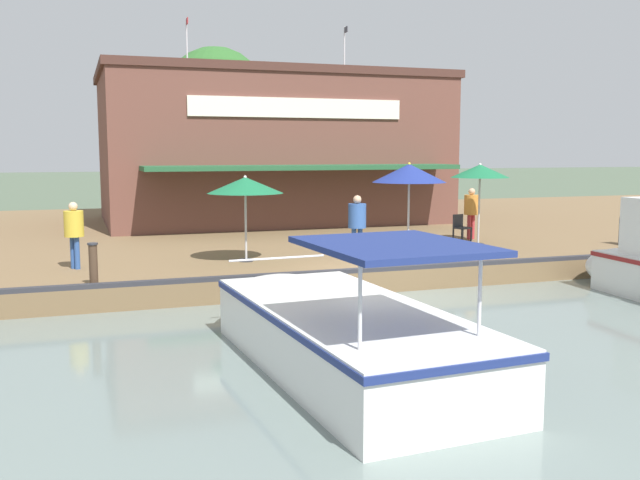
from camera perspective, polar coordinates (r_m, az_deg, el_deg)
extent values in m
plane|color=#4C5B47|center=(17.33, 5.55, -4.47)|extent=(220.00, 220.00, 0.00)
cube|color=brown|center=(27.54, -4.01, 0.50)|extent=(22.00, 56.00, 0.60)
cube|color=#2D2D33|center=(17.30, 5.44, -2.29)|extent=(0.20, 50.40, 0.10)
cube|color=brown|center=(29.87, -4.06, 7.07)|extent=(8.01, 13.27, 5.70)
cube|color=#472A23|center=(30.02, -4.12, 12.80)|extent=(8.17, 13.54, 0.30)
cube|color=#235633|center=(25.18, -1.13, 5.83)|extent=(1.80, 11.28, 0.16)
cube|color=silver|center=(26.03, -1.74, 10.52)|extent=(0.08, 7.96, 0.70)
cylinder|color=silver|center=(31.16, 1.96, 14.54)|extent=(0.06, 0.06, 2.39)
cube|color=#4C4C56|center=(31.15, 2.10, 16.48)|extent=(0.36, 0.03, 0.24)
cylinder|color=silver|center=(29.46, -10.59, 14.82)|extent=(0.06, 0.06, 2.35)
cube|color=#B23338|center=(29.44, -10.59, 16.84)|extent=(0.36, 0.03, 0.24)
cylinder|color=#B7B7B7|center=(19.98, 7.09, 2.19)|extent=(0.06, 0.06, 2.34)
cylinder|color=#2D2D33|center=(20.10, 7.04, -1.05)|extent=(0.36, 0.36, 0.06)
cone|color=navy|center=(19.91, 7.14, 5.33)|extent=(2.05, 2.05, 0.51)
cone|color=yellow|center=(19.91, 7.14, 5.39)|extent=(1.27, 1.27, 0.41)
sphere|color=yellow|center=(19.91, 7.15, 6.06)|extent=(0.08, 0.08, 0.08)
cylinder|color=#B7B7B7|center=(18.64, -5.96, 1.42)|extent=(0.06, 0.06, 2.06)
cylinder|color=#2D2D33|center=(18.77, -5.92, -1.62)|extent=(0.36, 0.36, 0.06)
cone|color=#19663D|center=(18.57, -6.00, 4.39)|extent=(1.97, 1.97, 0.42)
cone|color=silver|center=(18.57, -6.00, 4.45)|extent=(1.22, 1.22, 0.34)
sphere|color=silver|center=(18.56, -6.01, 5.03)|extent=(0.08, 0.08, 0.08)
cylinder|color=#B7B7B7|center=(22.27, 12.60, 2.56)|extent=(0.06, 0.06, 2.33)
cylinder|color=#2D2D33|center=(22.39, 12.53, -0.34)|extent=(0.36, 0.36, 0.06)
cone|color=#19663D|center=(22.21, 12.68, 5.41)|extent=(1.76, 1.76, 0.40)
cone|color=silver|center=(22.21, 12.68, 5.46)|extent=(1.09, 1.09, 0.32)
sphere|color=silver|center=(22.21, 12.70, 5.92)|extent=(0.08, 0.08, 0.08)
cube|color=#2D2D33|center=(23.30, 12.01, 0.42)|extent=(0.05, 0.05, 0.42)
cube|color=#2D2D33|center=(23.01, 11.34, 0.35)|extent=(0.05, 0.05, 0.42)
cube|color=#2D2D33|center=(23.57, 11.28, 0.51)|extent=(0.05, 0.05, 0.42)
cube|color=#2D2D33|center=(23.28, 10.62, 0.45)|extent=(0.05, 0.05, 0.42)
cube|color=#2D2D33|center=(23.27, 11.32, 0.95)|extent=(0.55, 0.55, 0.05)
cube|color=#2D2D33|center=(23.38, 10.98, 1.55)|extent=(0.17, 0.43, 0.40)
cube|color=#2D2D33|center=(23.77, 24.19, 0.08)|extent=(0.04, 0.04, 0.42)
cube|color=#2D2D33|center=(23.49, 23.49, 0.03)|extent=(0.04, 0.04, 0.42)
cube|color=#2D2D33|center=(24.05, 23.52, 0.19)|extent=(0.04, 0.04, 0.42)
cube|color=#2D2D33|center=(23.78, 22.82, 0.15)|extent=(0.04, 0.04, 0.42)
cube|color=#2D2D33|center=(23.75, 23.53, 0.62)|extent=(0.45, 0.45, 0.05)
cube|color=#2D2D33|center=(23.87, 23.23, 1.21)|extent=(0.05, 0.44, 0.40)
cylinder|color=#B23338|center=(23.90, 12.12, 1.05)|extent=(0.13, 0.13, 0.81)
cylinder|color=#B23338|center=(23.78, 11.84, 1.03)|extent=(0.13, 0.13, 0.81)
cylinder|color=orange|center=(23.78, 12.02, 2.78)|extent=(0.47, 0.47, 0.64)
sphere|color=tan|center=(23.75, 12.05, 3.81)|extent=(0.22, 0.22, 0.22)
cylinder|color=#2D5193|center=(19.16, 2.73, -0.26)|extent=(0.13, 0.13, 0.82)
cylinder|color=#2D5193|center=(19.18, 3.22, -0.25)|extent=(0.13, 0.13, 0.82)
cylinder|color=#2D5193|center=(19.09, 2.99, 1.94)|extent=(0.48, 0.48, 0.65)
sphere|color=tan|center=(19.05, 3.00, 3.26)|extent=(0.22, 0.22, 0.22)
cylinder|color=#2D5193|center=(18.52, -19.15, -0.95)|extent=(0.13, 0.13, 0.80)
cylinder|color=#2D5193|center=(18.38, -18.86, -0.99)|extent=(0.13, 0.13, 0.80)
cylinder|color=gold|center=(18.37, -19.10, 1.24)|extent=(0.47, 0.47, 0.63)
sphere|color=#DBB28E|center=(18.33, -19.15, 2.56)|extent=(0.22, 0.22, 0.22)
cube|color=white|center=(11.11, 2.26, -7.95)|extent=(6.26, 2.80, 1.01)
ellipsoid|color=white|center=(13.88, -3.06, -4.89)|extent=(2.30, 2.45, 1.01)
cube|color=navy|center=(11.01, 2.27, -5.80)|extent=(6.34, 2.85, 0.10)
cube|color=navy|center=(9.52, 5.93, -0.48)|extent=(2.63, 2.22, 0.08)
cylinder|color=silver|center=(9.43, 12.67, -4.17)|extent=(0.05, 0.05, 1.13)
cylinder|color=silver|center=(8.57, 3.22, -5.13)|extent=(0.05, 0.05, 1.13)
cylinder|color=silver|center=(13.97, -3.43, -1.46)|extent=(0.16, 1.96, 0.04)
ellipsoid|color=silver|center=(19.52, 23.19, -2.02)|extent=(1.94, 1.96, 0.97)
cylinder|color=#473323|center=(15.96, -17.67, -1.96)|extent=(0.18, 0.18, 0.89)
cylinder|color=#2D2D33|center=(15.89, -17.74, -0.29)|extent=(0.22, 0.22, 0.04)
cylinder|color=brown|center=(35.43, -8.44, 5.45)|extent=(0.33, 0.33, 3.75)
sphere|color=#2D6028|center=(35.50, -8.54, 11.02)|extent=(4.19, 4.19, 4.19)
sphere|color=#2D6028|center=(34.54, -9.31, 10.42)|extent=(2.93, 2.93, 2.93)
cylinder|color=brown|center=(32.18, -8.23, 4.95)|extent=(0.29, 0.29, 3.37)
sphere|color=#2D6028|center=(32.24, -8.34, 11.02)|extent=(4.60, 4.60, 4.60)
sphere|color=#2D6028|center=(31.18, -9.26, 10.29)|extent=(3.22, 3.22, 3.22)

